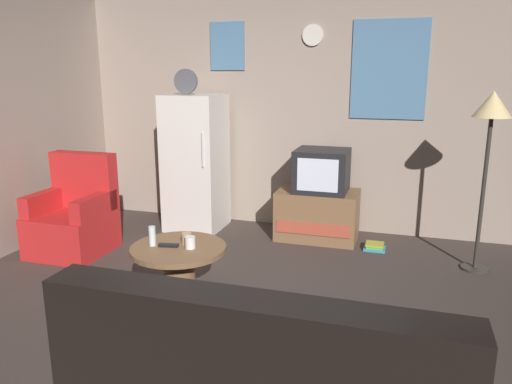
# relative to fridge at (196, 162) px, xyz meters

# --- Properties ---
(ground_plane) EXTENTS (12.00, 12.00, 0.00)m
(ground_plane) POSITION_rel_fridge_xyz_m (1.08, -2.00, -0.75)
(ground_plane) COLOR #3D332D
(wall_with_art) EXTENTS (5.20, 0.12, 2.56)m
(wall_with_art) POSITION_rel_fridge_xyz_m (1.09, 0.45, 0.53)
(wall_with_art) COLOR gray
(wall_with_art) RESTS_ON ground_plane
(fridge) EXTENTS (0.60, 0.62, 1.77)m
(fridge) POSITION_rel_fridge_xyz_m (0.00, 0.00, 0.00)
(fridge) COLOR silver
(fridge) RESTS_ON ground_plane
(tv_stand) EXTENTS (0.84, 0.53, 0.52)m
(tv_stand) POSITION_rel_fridge_xyz_m (1.38, 0.02, -0.49)
(tv_stand) COLOR brown
(tv_stand) RESTS_ON ground_plane
(crt_tv) EXTENTS (0.54, 0.51, 0.44)m
(crt_tv) POSITION_rel_fridge_xyz_m (1.42, 0.02, -0.01)
(crt_tv) COLOR black
(crt_tv) RESTS_ON tv_stand
(standing_lamp) EXTENTS (0.32, 0.32, 1.59)m
(standing_lamp) POSITION_rel_fridge_xyz_m (2.91, -0.41, 0.60)
(standing_lamp) COLOR #332D28
(standing_lamp) RESTS_ON ground_plane
(coffee_table) EXTENTS (0.72, 0.72, 0.47)m
(coffee_table) POSITION_rel_fridge_xyz_m (0.66, -1.82, -0.52)
(coffee_table) COLOR brown
(coffee_table) RESTS_ON ground_plane
(wine_glass) EXTENTS (0.05, 0.05, 0.15)m
(wine_glass) POSITION_rel_fridge_xyz_m (0.46, -1.86, -0.21)
(wine_glass) COLOR silver
(wine_glass) RESTS_ON coffee_table
(mug_ceramic_white) EXTENTS (0.08, 0.08, 0.09)m
(mug_ceramic_white) POSITION_rel_fridge_xyz_m (0.76, -1.83, -0.24)
(mug_ceramic_white) COLOR silver
(mug_ceramic_white) RESTS_ON coffee_table
(mug_ceramic_tan) EXTENTS (0.08, 0.08, 0.09)m
(mug_ceramic_tan) POSITION_rel_fridge_xyz_m (0.70, -1.76, -0.24)
(mug_ceramic_tan) COLOR tan
(mug_ceramic_tan) RESTS_ON coffee_table
(remote_control) EXTENTS (0.16, 0.07, 0.02)m
(remote_control) POSITION_rel_fridge_xyz_m (0.59, -1.85, -0.27)
(remote_control) COLOR black
(remote_control) RESTS_ON coffee_table
(armchair) EXTENTS (0.68, 0.68, 0.96)m
(armchair) POSITION_rel_fridge_xyz_m (-0.84, -1.06, -0.42)
(armchair) COLOR red
(armchair) RESTS_ON ground_plane
(book_stack) EXTENTS (0.21, 0.17, 0.07)m
(book_stack) POSITION_rel_fridge_xyz_m (2.00, -0.17, -0.72)
(book_stack) COLOR teal
(book_stack) RESTS_ON ground_plane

